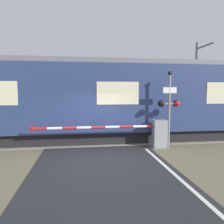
{
  "coord_description": "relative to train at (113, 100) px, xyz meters",
  "views": [
    {
      "loc": [
        -0.69,
        -8.0,
        2.49
      ],
      "look_at": [
        0.69,
        1.85,
        1.57
      ],
      "focal_mm": 35.0,
      "sensor_mm": 36.0,
      "label": 1
    }
  ],
  "objects": [
    {
      "name": "signal_post",
      "position": [
        2.16,
        -2.17,
        -0.13
      ],
      "size": [
        0.98,
        0.26,
        3.39
      ],
      "color": "gray",
      "rests_on": "ground_plane"
    },
    {
      "name": "catenary_pole",
      "position": [
        5.82,
        2.21,
        0.92
      ],
      "size": [
        0.2,
        1.9,
        5.67
      ],
      "color": "slate",
      "rests_on": "ground_plane"
    },
    {
      "name": "track_bed",
      "position": [
        -0.94,
        0.0,
        -2.04
      ],
      "size": [
        36.0,
        3.2,
        0.13
      ],
      "color": "gray",
      "rests_on": "ground_plane"
    },
    {
      "name": "train",
      "position": [
        0.0,
        0.0,
        0.0
      ],
      "size": [
        19.1,
        3.06,
        4.03
      ],
      "color": "black",
      "rests_on": "ground_plane"
    },
    {
      "name": "crossing_barrier",
      "position": [
        1.35,
        -1.98,
        -1.37
      ],
      "size": [
        5.89,
        0.44,
        1.25
      ],
      "color": "gray",
      "rests_on": "ground_plane"
    },
    {
      "name": "ground_plane",
      "position": [
        -0.94,
        -3.24,
        -2.06
      ],
      "size": [
        80.0,
        80.0,
        0.0
      ],
      "primitive_type": "plane",
      "color": "#6B6047"
    }
  ]
}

